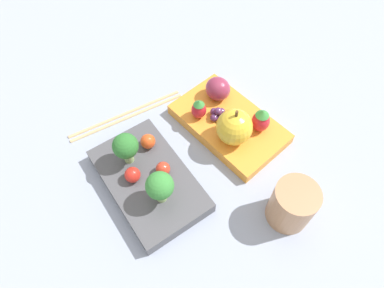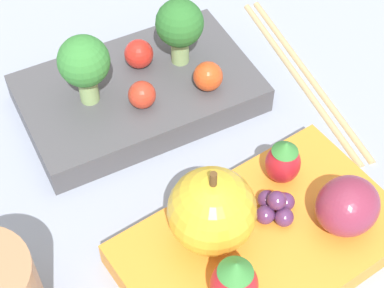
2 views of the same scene
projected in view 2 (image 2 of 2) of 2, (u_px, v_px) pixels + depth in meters
The scene contains 14 objects.
ground_plane at pixel (190, 174), 0.49m from camera, with size 4.00×4.00×0.00m, color #939EB2.
bento_box_savoury at pixel (139, 93), 0.53m from camera, with size 0.20×0.14×0.02m.
bento_box_fruit at pixel (256, 248), 0.44m from camera, with size 0.19×0.12×0.02m.
broccoli_floret_0 at pixel (84, 63), 0.48m from camera, with size 0.04×0.04×0.06m.
broccoli_floret_1 at pixel (180, 25), 0.51m from camera, with size 0.04×0.04×0.06m.
cherry_tomato_0 at pixel (208, 76), 0.51m from camera, with size 0.02×0.02×0.02m.
cherry_tomato_1 at pixel (146, 93), 0.49m from camera, with size 0.02×0.02×0.02m.
cherry_tomato_2 at pixel (139, 54), 0.52m from camera, with size 0.02×0.02×0.02m.
apple at pixel (212, 211), 0.41m from camera, with size 0.06×0.06×0.07m.
strawberry_0 at pixel (234, 283), 0.38m from camera, with size 0.03×0.03×0.05m.
strawberry_1 at pixel (283, 161), 0.45m from camera, with size 0.03×0.03×0.04m.
plum at pixel (348, 206), 0.42m from camera, with size 0.04×0.04×0.04m.
grape_cluster at pixel (276, 207), 0.43m from camera, with size 0.03×0.03×0.02m.
chopsticks_pair at pixel (303, 74), 0.55m from camera, with size 0.07×0.21×0.01m.
Camera 2 is at (-0.17, -0.24, 0.39)m, focal length 60.00 mm.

